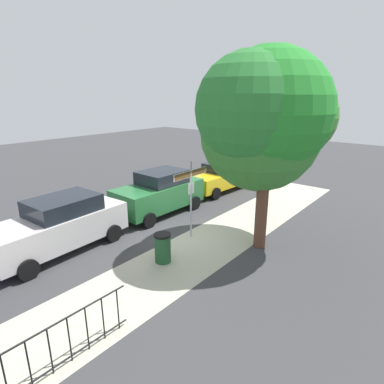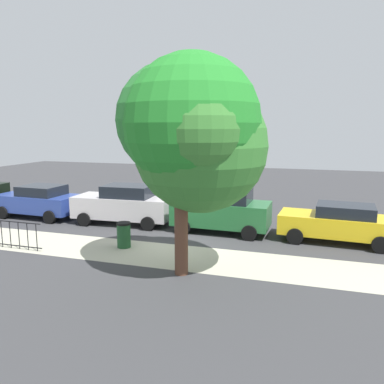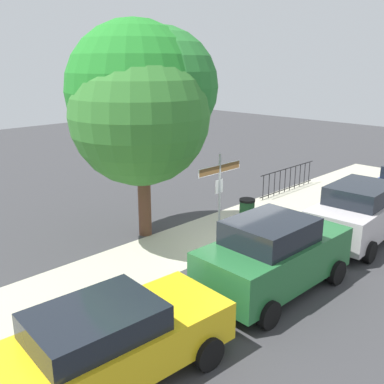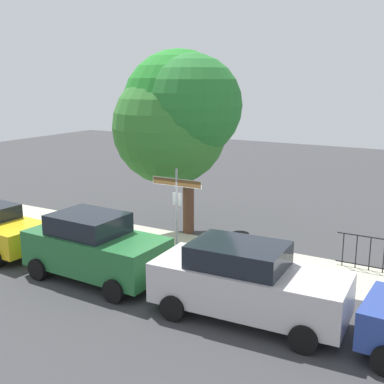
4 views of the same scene
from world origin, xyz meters
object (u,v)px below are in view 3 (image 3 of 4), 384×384
at_px(car_green, 274,255).
at_px(trash_bin, 247,212).
at_px(car_yellow, 108,343).
at_px(shade_tree, 140,99).
at_px(car_silver, 362,211).
at_px(street_sign, 220,184).

height_order(car_green, trash_bin, car_green).
bearing_deg(car_green, trash_bin, 47.89).
xyz_separation_m(car_yellow, car_green, (4.81, -0.13, 0.16)).
distance_m(shade_tree, car_yellow, 7.62).
relative_size(shade_tree, car_silver, 1.42).
bearing_deg(trash_bin, shade_tree, 153.24).
relative_size(car_yellow, car_green, 1.08).
bearing_deg(shade_tree, street_sign, -60.35).
height_order(car_green, car_silver, car_green).
bearing_deg(car_silver, shade_tree, 132.06).
bearing_deg(car_silver, car_yellow, 176.19).
relative_size(street_sign, shade_tree, 0.43).
xyz_separation_m(car_yellow, trash_bin, (7.93, 3.14, -0.32)).
bearing_deg(trash_bin, car_silver, -63.17).
relative_size(street_sign, car_green, 0.69).
height_order(shade_tree, car_green, shade_tree).
bearing_deg(car_green, car_yellow, -179.94).
height_order(car_yellow, car_green, car_green).
bearing_deg(street_sign, car_green, -111.42).
bearing_deg(car_green, car_silver, 1.05).
distance_m(car_yellow, car_silver, 9.60).
height_order(car_yellow, car_silver, car_silver).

